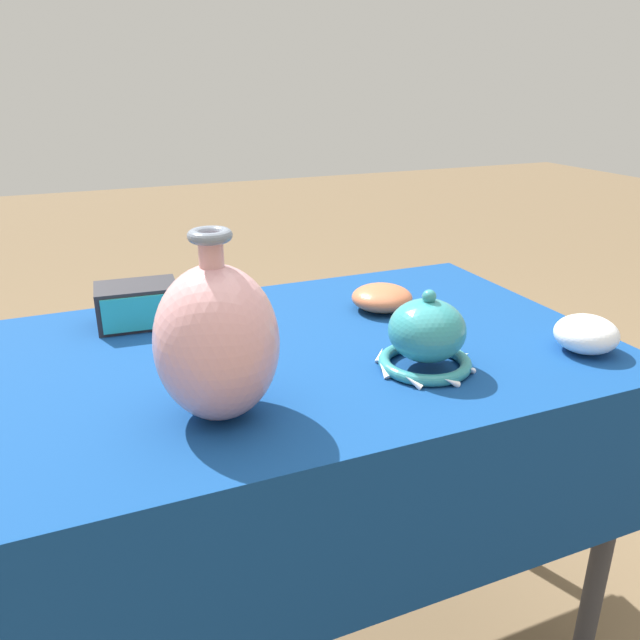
# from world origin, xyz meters

# --- Properties ---
(display_table) EXTENTS (1.30, 0.79, 0.79)m
(display_table) POSITION_xyz_m (0.00, -0.02, 0.71)
(display_table) COLOR #38383D
(display_table) RESTS_ON ground_plane
(vase_tall_bulbous) EXTENTS (0.19, 0.19, 0.30)m
(vase_tall_bulbous) POSITION_xyz_m (-0.18, -0.20, 0.91)
(vase_tall_bulbous) COLOR #D19399
(vase_tall_bulbous) RESTS_ON display_table
(vase_dome_bell) EXTENTS (0.18, 0.18, 0.16)m
(vase_dome_bell) POSITION_xyz_m (0.21, -0.18, 0.85)
(vase_dome_bell) COLOR teal
(vase_dome_bell) RESTS_ON display_table
(mosaic_tile_box) EXTENTS (0.18, 0.13, 0.09)m
(mosaic_tile_box) POSITION_xyz_m (-0.24, 0.25, 0.83)
(mosaic_tile_box) COLOR #232328
(mosaic_tile_box) RESTS_ON display_table
(bowl_shallow_terracotta) EXTENTS (0.14, 0.14, 0.06)m
(bowl_shallow_terracotta) POSITION_xyz_m (0.29, 0.12, 0.82)
(bowl_shallow_terracotta) COLOR #BC6642
(bowl_shallow_terracotta) RESTS_ON display_table
(bowl_shallow_porcelain) EXTENTS (0.12, 0.12, 0.07)m
(bowl_shallow_porcelain) POSITION_xyz_m (0.54, -0.24, 0.82)
(bowl_shallow_porcelain) COLOR white
(bowl_shallow_porcelain) RESTS_ON display_table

